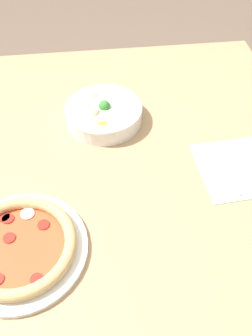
{
  "coord_description": "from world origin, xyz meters",
  "views": [
    {
      "loc": [
        -0.01,
        -0.68,
        1.46
      ],
      "look_at": [
        0.06,
        -0.08,
        0.78
      ],
      "focal_mm": 40.0,
      "sensor_mm": 36.0,
      "label": 1
    }
  ],
  "objects_px": {
    "bowl": "(104,113)",
    "knife": "(250,169)",
    "fork": "(228,168)",
    "pizza": "(19,247)"
  },
  "relations": [
    {
      "from": "bowl",
      "to": "knife",
      "type": "distance_m",
      "value": 0.42
    },
    {
      "from": "knife",
      "to": "fork",
      "type": "bearing_deg",
      "value": 81.04
    },
    {
      "from": "fork",
      "to": "knife",
      "type": "xyz_separation_m",
      "value": [
        0.05,
        -0.01,
        -0.0
      ]
    },
    {
      "from": "bowl",
      "to": "knife",
      "type": "bearing_deg",
      "value": -33.5
    },
    {
      "from": "fork",
      "to": "pizza",
      "type": "bearing_deg",
      "value": 106.61
    },
    {
      "from": "fork",
      "to": "knife",
      "type": "relative_size",
      "value": 0.92
    },
    {
      "from": "fork",
      "to": "knife",
      "type": "distance_m",
      "value": 0.05
    },
    {
      "from": "pizza",
      "to": "bowl",
      "type": "distance_m",
      "value": 0.44
    },
    {
      "from": "pizza",
      "to": "bowl",
      "type": "relative_size",
      "value": 1.33
    },
    {
      "from": "bowl",
      "to": "knife",
      "type": "relative_size",
      "value": 1.11
    }
  ]
}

